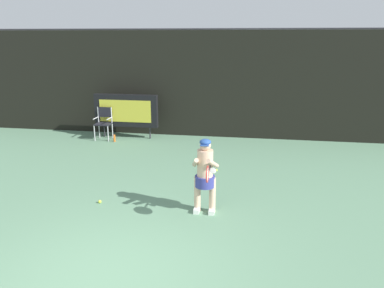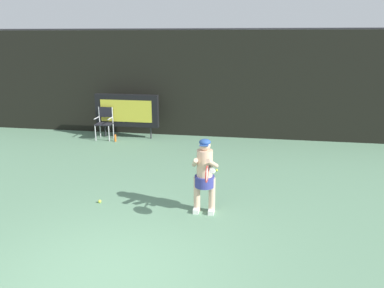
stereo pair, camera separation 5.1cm
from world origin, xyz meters
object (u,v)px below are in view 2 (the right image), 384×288
scoreboard (127,111)px  tennis_ball_spare (217,170)px  umpire_chair (105,121)px  water_bottle (115,138)px  tennis_player (205,173)px  tennis_racket (207,174)px  tennis_ball_loose (100,201)px

scoreboard → tennis_ball_spare: 4.60m
umpire_chair → water_bottle: bearing=-30.7°
tennis_player → tennis_racket: (0.12, -0.54, 0.18)m
water_bottle → tennis_player: (3.67, -4.74, 0.70)m
umpire_chair → water_bottle: (0.45, -0.27, -0.50)m
tennis_ball_loose → tennis_ball_spare: (2.22, 2.36, 0.00)m
tennis_ball_spare → umpire_chair: bearing=147.5°
scoreboard → tennis_racket: (3.55, -5.87, 0.06)m
umpire_chair → water_bottle: 0.72m
tennis_racket → tennis_ball_spare: (-0.13, 2.93, -0.98)m
water_bottle → tennis_ball_spare: bearing=-32.7°
tennis_player → tennis_ball_spare: 2.52m
water_bottle → umpire_chair: bearing=149.3°
tennis_racket → water_bottle: bearing=137.1°
scoreboard → umpire_chair: bearing=-155.9°
tennis_player → scoreboard: bearing=122.8°
umpire_chair → tennis_racket: bearing=-52.6°
tennis_racket → tennis_ball_loose: size_ratio=8.85×
tennis_racket → tennis_ball_loose: 2.61m
umpire_chair → tennis_racket: size_ratio=1.79×
scoreboard → tennis_player: tennis_player is taller
water_bottle → tennis_ball_spare: 4.36m
water_bottle → scoreboard: bearing=67.1°
water_bottle → tennis_ball_loose: bearing=-73.0°
water_bottle → tennis_player: tennis_player is taller
tennis_ball_loose → water_bottle: bearing=107.0°
tennis_racket → umpire_chair: bearing=138.9°
scoreboard → tennis_racket: size_ratio=3.65×
umpire_chair → scoreboard: bearing=24.1°
scoreboard → tennis_player: (3.43, -5.33, -0.12)m
water_bottle → tennis_racket: size_ratio=0.44×
tennis_player → umpire_chair: bearing=129.5°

